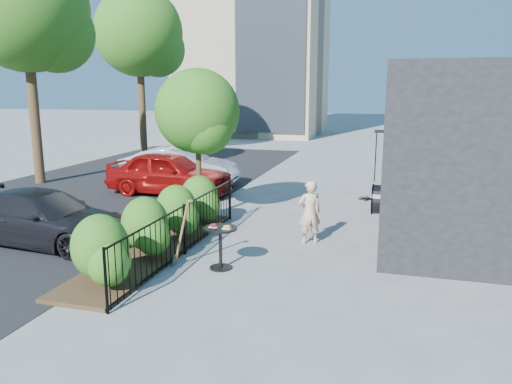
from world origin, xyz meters
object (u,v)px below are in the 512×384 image
(woman, at_px, (309,212))
(car_red, at_px, (170,173))
(street_tree_far, at_px, (140,38))
(shovel, at_px, (181,237))
(car_silver, at_px, (180,167))
(cafe_table, at_px, (220,240))
(patio_tree, at_px, (199,116))
(street_tree_near, at_px, (26,16))
(car_darkgrey, at_px, (44,218))

(woman, bearing_deg, car_red, -63.63)
(street_tree_far, xyz_separation_m, woman, (10.85, -12.46, -5.19))
(shovel, bearing_deg, car_red, 117.26)
(car_red, bearing_deg, woman, -124.51)
(street_tree_far, distance_m, car_silver, 10.10)
(street_tree_far, height_order, cafe_table, street_tree_far)
(patio_tree, distance_m, car_silver, 5.38)
(patio_tree, bearing_deg, cafe_table, -62.31)
(street_tree_near, xyz_separation_m, street_tree_far, (0.00, 8.00, 0.00))
(street_tree_near, distance_m, street_tree_far, 8.00)
(street_tree_near, relative_size, car_darkgrey, 1.97)
(woman, distance_m, car_red, 6.70)
(street_tree_near, height_order, shovel, street_tree_near)
(shovel, bearing_deg, car_darkgrey, 171.68)
(street_tree_far, xyz_separation_m, cafe_table, (9.47, -14.57, -5.34))
(patio_tree, distance_m, car_darkgrey, 4.51)
(patio_tree, height_order, shovel, patio_tree)
(patio_tree, distance_m, cafe_table, 4.39)
(cafe_table, distance_m, woman, 2.52)
(shovel, distance_m, car_darkgrey, 3.65)
(woman, bearing_deg, car_silver, -71.05)
(street_tree_near, height_order, street_tree_far, same)
(car_darkgrey, bearing_deg, car_silver, 3.05)
(cafe_table, xyz_separation_m, car_darkgrey, (-4.40, 0.41, 0.03))
(street_tree_near, distance_m, woman, 12.83)
(woman, bearing_deg, street_tree_far, -75.98)
(street_tree_far, xyz_separation_m, car_red, (5.48, -8.47, -5.20))
(cafe_table, distance_m, car_silver, 8.76)
(patio_tree, relative_size, car_silver, 0.94)
(car_silver, xyz_separation_m, car_darkgrey, (-0.08, -7.21, -0.08))
(street_tree_far, bearing_deg, car_silver, -53.47)
(street_tree_far, distance_m, woman, 17.32)
(street_tree_near, xyz_separation_m, cafe_table, (9.47, -6.57, -5.34))
(patio_tree, height_order, cafe_table, patio_tree)
(cafe_table, distance_m, car_red, 7.29)
(street_tree_near, relative_size, shovel, 5.84)
(cafe_table, distance_m, car_darkgrey, 4.42)
(patio_tree, height_order, street_tree_near, street_tree_near)
(patio_tree, distance_m, street_tree_near, 8.92)
(street_tree_far, relative_size, car_silver, 1.98)
(patio_tree, height_order, street_tree_far, street_tree_far)
(patio_tree, bearing_deg, woman, -21.84)
(shovel, bearing_deg, cafe_table, 8.65)
(woman, bearing_deg, patio_tree, -48.87)
(street_tree_near, xyz_separation_m, woman, (10.85, -4.46, -5.19))
(street_tree_far, xyz_separation_m, shovel, (8.68, -14.69, -5.29))
(patio_tree, height_order, car_red, patio_tree)
(car_red, height_order, car_silver, car_red)
(car_silver, bearing_deg, cafe_table, -155.45)
(woman, height_order, shovel, woman)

